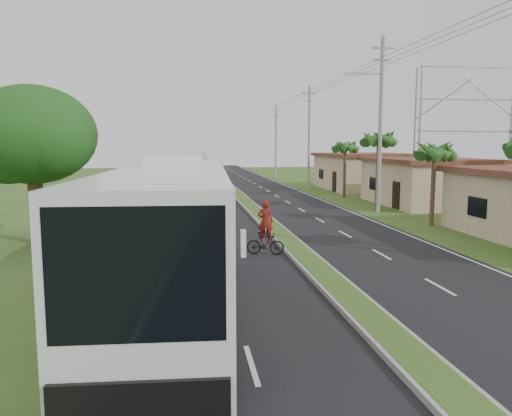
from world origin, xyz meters
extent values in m
plane|color=#33531E|center=(0.00, 0.00, 0.00)|extent=(180.00, 180.00, 0.00)
cube|color=black|center=(0.00, 20.00, 0.01)|extent=(14.00, 160.00, 0.02)
cube|color=gray|center=(0.00, 20.00, 0.10)|extent=(1.20, 160.00, 0.17)
cube|color=#33531E|center=(0.00, 20.00, 0.18)|extent=(0.95, 160.00, 0.02)
cube|color=silver|center=(-6.70, 20.00, 0.00)|extent=(0.12, 160.00, 0.01)
cube|color=silver|center=(6.70, 20.00, 0.00)|extent=(0.12, 160.00, 0.01)
cube|color=tan|center=(14.00, 22.00, 1.68)|extent=(7.00, 10.00, 3.35)
cube|color=brown|center=(14.00, 22.00, 3.51)|extent=(7.60, 10.60, 0.32)
cube|color=tan|center=(14.00, 36.00, 1.75)|extent=(8.00, 11.00, 3.50)
cube|color=brown|center=(14.00, 36.00, 3.66)|extent=(8.60, 11.60, 0.32)
cylinder|color=#473321|center=(9.40, 12.00, 2.30)|extent=(0.26, 0.26, 4.60)
cylinder|color=#473321|center=(8.80, 19.00, 2.70)|extent=(0.26, 0.26, 5.40)
cylinder|color=#473321|center=(9.30, 28.00, 2.40)|extent=(0.26, 0.26, 4.80)
cylinder|color=#473321|center=(-12.00, 10.00, 2.00)|extent=(0.70, 0.70, 4.00)
ellipsoid|color=#244913|center=(-12.00, 10.00, 5.20)|extent=(6.00, 6.00, 4.68)
sphere|color=#244913|center=(-13.40, 10.80, 4.70)|extent=(3.80, 3.80, 3.80)
sphere|color=#244913|center=(-10.80, 9.00, 4.90)|extent=(3.40, 3.40, 3.40)
cylinder|color=gray|center=(8.50, 18.00, 6.00)|extent=(0.28, 0.28, 12.00)
cube|color=gray|center=(8.50, 18.00, 11.20)|extent=(1.60, 0.12, 0.12)
cube|color=gray|center=(8.50, 18.00, 10.40)|extent=(1.20, 0.10, 0.10)
cube|color=gray|center=(7.30, 18.00, 9.50)|extent=(2.40, 0.10, 0.10)
cylinder|color=gray|center=(8.50, 38.00, 5.50)|extent=(0.28, 0.28, 11.00)
cube|color=gray|center=(8.50, 38.00, 10.20)|extent=(1.60, 0.12, 0.12)
cube|color=gray|center=(8.50, 38.00, 9.40)|extent=(1.20, 0.10, 0.10)
cylinder|color=gray|center=(8.50, 58.00, 5.25)|extent=(0.28, 0.28, 10.50)
cube|color=gray|center=(8.50, 58.00, 9.70)|extent=(1.60, 0.12, 0.12)
cube|color=gray|center=(8.50, 58.00, 8.90)|extent=(1.20, 0.10, 0.10)
cylinder|color=gray|center=(17.00, 29.50, 6.00)|extent=(0.18, 0.18, 12.00)
cylinder|color=gray|center=(17.00, 30.50, 6.00)|extent=(0.18, 0.18, 12.00)
cylinder|color=gray|center=(27.00, 30.50, 6.00)|extent=(0.18, 0.18, 12.00)
cube|color=gray|center=(22.00, 30.00, 6.00)|extent=(10.00, 0.14, 0.14)
cube|color=gray|center=(22.00, 30.00, 9.00)|extent=(10.00, 0.14, 0.14)
cube|color=gray|center=(22.00, 30.00, 12.00)|extent=(10.00, 0.14, 0.14)
cube|color=white|center=(-5.20, -1.25, 2.30)|extent=(3.56, 13.76, 3.58)
cube|color=black|center=(-5.16, -0.57, 3.09)|extent=(3.46, 11.04, 1.43)
cube|color=black|center=(-5.56, -7.99, 2.87)|extent=(2.56, 0.28, 2.00)
cube|color=#B40F1D|center=(-5.27, -2.61, 1.58)|extent=(3.20, 6.05, 0.62)
cube|color=#FFA315|center=(-5.18, -0.91, 1.30)|extent=(3.07, 3.56, 0.28)
cube|color=white|center=(-5.13, 0.12, 4.25)|extent=(1.73, 2.81, 0.32)
cylinder|color=black|center=(-6.71, -5.49, 0.59)|extent=(0.43, 1.20, 1.18)
cylinder|color=black|center=(-4.15, -5.62, 0.59)|extent=(0.43, 1.20, 1.18)
cylinder|color=black|center=(-6.29, 2.45, 0.59)|extent=(0.43, 1.20, 1.18)
cylinder|color=black|center=(-3.73, 2.32, 0.59)|extent=(0.43, 1.20, 1.18)
cube|color=silver|center=(-3.59, 54.93, 1.92)|extent=(3.07, 12.68, 3.51)
cube|color=black|center=(-3.60, 55.47, 2.97)|extent=(3.03, 9.39, 1.19)
cube|color=orange|center=(-3.56, 53.83, 1.25)|extent=(2.95, 6.10, 0.38)
cylinder|color=black|center=(-4.66, 49.69, 0.53)|extent=(0.36, 1.06, 1.05)
cylinder|color=black|center=(-2.24, 49.75, 0.53)|extent=(0.36, 1.06, 1.05)
cylinder|color=black|center=(-4.91, 59.55, 0.53)|extent=(0.36, 1.06, 1.05)
cylinder|color=black|center=(-2.50, 59.62, 0.53)|extent=(0.36, 1.06, 1.05)
imported|color=black|center=(-1.48, 5.69, 0.49)|extent=(1.69, 0.88, 0.98)
imported|color=maroon|center=(-1.48, 5.69, 1.46)|extent=(0.76, 0.60, 1.83)
camera|label=1|loc=(-4.84, -15.14, 4.73)|focal=35.00mm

